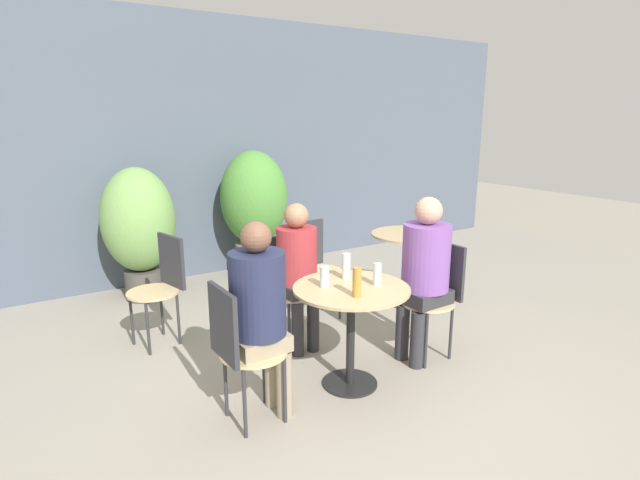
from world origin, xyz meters
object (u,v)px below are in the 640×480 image
(beer_glass_0, at_px, (324,277))
(beer_glass_3, at_px, (346,266))
(bistro_chair_2, at_px, (239,342))
(bistro_chair_4, at_px, (163,279))
(seated_person_0, at_px, (424,266))
(bistro_chair_3, at_px, (313,260))
(potted_plant_1, at_px, (254,205))
(cafe_table_far, at_px, (409,250))
(seated_person_1, at_px, (298,264))
(bistro_chair_1, at_px, (288,280))
(beer_glass_2, at_px, (377,274))
(seated_person_2, at_px, (260,305))
(bistro_chair_0, at_px, (437,289))
(beer_glass_1, at_px, (357,282))
(potted_plant_0, at_px, (139,224))
(cafe_table_near, at_px, (351,308))

(beer_glass_0, bearing_deg, beer_glass_3, 15.79)
(beer_glass_3, bearing_deg, bistro_chair_2, -168.24)
(bistro_chair_4, relative_size, seated_person_0, 0.70)
(bistro_chair_3, bearing_deg, potted_plant_1, 82.16)
(cafe_table_far, xyz_separation_m, potted_plant_1, (-0.91, 1.67, 0.29))
(seated_person_1, bearing_deg, potted_plant_1, 72.79)
(cafe_table_far, xyz_separation_m, bistro_chair_1, (-1.46, -0.14, -0.01))
(bistro_chair_2, xyz_separation_m, seated_person_0, (1.55, 0.04, 0.21))
(beer_glass_2, bearing_deg, seated_person_2, 177.22)
(bistro_chair_0, bearing_deg, beer_glass_1, -79.97)
(cafe_table_far, xyz_separation_m, seated_person_0, (-0.74, -0.97, 0.20))
(bistro_chair_4, height_order, potted_plant_0, potted_plant_0)
(bistro_chair_1, height_order, beer_glass_1, beer_glass_1)
(bistro_chair_4, bearing_deg, cafe_table_near, 18.59)
(bistro_chair_3, height_order, beer_glass_0, bistro_chair_3)
(cafe_table_far, distance_m, beer_glass_2, 1.66)
(seated_person_2, bearing_deg, bistro_chair_4, 6.40)
(beer_glass_3, bearing_deg, cafe_table_far, 31.01)
(cafe_table_far, bearing_deg, beer_glass_2, -140.28)
(seated_person_0, bearing_deg, beer_glass_3, -105.08)
(bistro_chair_2, relative_size, beer_glass_3, 4.86)
(potted_plant_0, bearing_deg, bistro_chair_4, -94.84)
(cafe_table_far, relative_size, bistro_chair_1, 0.83)
(beer_glass_1, bearing_deg, potted_plant_0, 104.70)
(beer_glass_2, distance_m, beer_glass_3, 0.25)
(bistro_chair_1, relative_size, seated_person_1, 0.75)
(bistro_chair_3, height_order, potted_plant_1, potted_plant_1)
(potted_plant_0, bearing_deg, seated_person_0, -59.74)
(cafe_table_far, distance_m, potted_plant_0, 2.77)
(bistro_chair_0, xyz_separation_m, bistro_chair_2, (-1.70, -0.05, 0.00))
(bistro_chair_2, xyz_separation_m, beer_glass_2, (1.03, -0.04, 0.26))
(potted_plant_0, xyz_separation_m, potted_plant_1, (1.33, 0.06, 0.06))
(bistro_chair_3, bearing_deg, beer_glass_0, -123.59)
(bistro_chair_3, relative_size, bistro_chair_4, 1.00)
(bistro_chair_2, height_order, beer_glass_0, bistro_chair_2)
(seated_person_2, relative_size, beer_glass_0, 8.80)
(seated_person_1, relative_size, beer_glass_3, 6.47)
(seated_person_0, bearing_deg, bistro_chair_4, -132.86)
(beer_glass_2, bearing_deg, bistro_chair_2, 177.86)
(cafe_table_near, xyz_separation_m, seated_person_0, (0.70, 0.02, 0.18))
(seated_person_2, bearing_deg, seated_person_1, -45.02)
(bistro_chair_4, bearing_deg, potted_plant_1, 117.02)
(cafe_table_far, distance_m, seated_person_2, 2.38)
(cafe_table_near, height_order, bistro_chair_1, bistro_chair_1)
(bistro_chair_1, xyz_separation_m, beer_glass_1, (-0.06, -1.02, 0.28))
(bistro_chair_2, distance_m, beer_glass_1, 0.83)
(bistro_chair_0, bearing_deg, potted_plant_1, -174.64)
(cafe_table_near, bearing_deg, beer_glass_1, -115.23)
(cafe_table_far, height_order, beer_glass_1, beer_glass_1)
(cafe_table_far, height_order, bistro_chair_3, bistro_chair_3)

